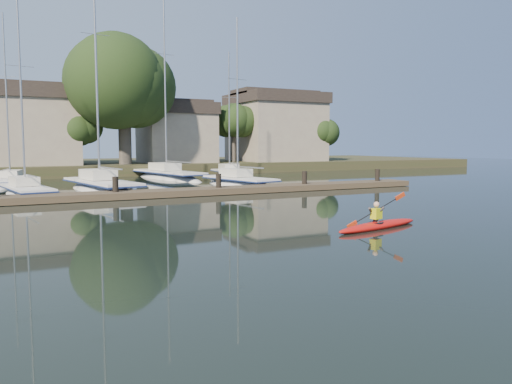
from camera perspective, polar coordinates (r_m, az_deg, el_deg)
name	(u,v)px	position (r m, az deg, el deg)	size (l,w,h in m)	color
ground	(299,238)	(15.95, 4.90, -5.20)	(160.00, 160.00, 0.00)	black
kayak	(378,224)	(18.05, 13.78, -3.56)	(4.21, 1.49, 1.34)	red
dock	(170,193)	(28.69, -9.85, -0.07)	(34.00, 2.00, 1.80)	brown
sailboat_1	(27,199)	(31.34, -24.74, -0.72)	(3.21, 7.94, 12.63)	silver
sailboat_2	(102,194)	(32.84, -17.24, -0.26)	(4.12, 10.31, 16.65)	silver
sailboat_3	(240,189)	(35.30, -1.90, 0.40)	(3.60, 8.28, 12.94)	silver
sailboat_5	(10,188)	(39.75, -26.29, 0.45)	(3.39, 8.20, 13.23)	silver
sailboat_6	(168,181)	(42.86, -9.98, 1.21)	(4.37, 11.43, 17.79)	silver
sailboat_7	(230,179)	(44.88, -2.97, 1.51)	(2.81, 7.79, 12.28)	silver
shore	(110,141)	(54.54, -16.30, 5.59)	(90.00, 25.25, 12.75)	#2A341A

